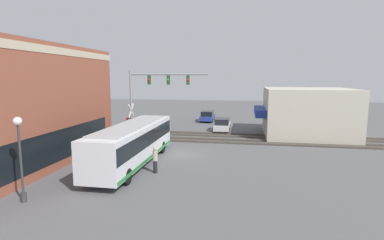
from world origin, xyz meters
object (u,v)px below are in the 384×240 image
at_px(parked_car_white, 222,125).
at_px(pedestrian_near_bus, 155,160).
at_px(pedestrian_at_crossing, 142,135).
at_px(crossing_signal, 131,119).
at_px(parked_car_blue, 207,116).
at_px(streetlamp, 20,152).
at_px(city_bus, 133,142).

height_order(parked_car_white, pedestrian_near_bus, pedestrian_near_bus).
xyz_separation_m(pedestrian_near_bus, pedestrian_at_crossing, (8.66, 4.01, -0.07)).
bearing_deg(crossing_signal, pedestrian_at_crossing, -120.90).
bearing_deg(crossing_signal, parked_car_blue, -21.02).
distance_m(crossing_signal, streetlamp, 15.32).
xyz_separation_m(city_bus, parked_car_blue, (23.00, -2.60, -0.98)).
height_order(crossing_signal, pedestrian_at_crossing, crossing_signal).
xyz_separation_m(parked_car_blue, pedestrian_at_crossing, (-15.96, 4.45, 0.14)).
distance_m(city_bus, pedestrian_at_crossing, 7.33).
xyz_separation_m(crossing_signal, parked_car_blue, (15.14, -5.82, -1.59)).
distance_m(parked_car_white, pedestrian_at_crossing, 11.01).
bearing_deg(pedestrian_at_crossing, crossing_signal, 59.10).
relative_size(streetlamp, parked_car_blue, 1.00).
relative_size(crossing_signal, streetlamp, 0.85).
relative_size(parked_car_blue, pedestrian_at_crossing, 2.67).
bearing_deg(pedestrian_near_bus, parked_car_white, -10.79).
bearing_deg(streetlamp, crossing_signal, 0.24).
xyz_separation_m(parked_car_blue, pedestrian_near_bus, (-24.62, 0.43, 0.21)).
bearing_deg(parked_car_white, parked_car_blue, 20.06).
relative_size(streetlamp, parked_car_white, 1.03).
bearing_deg(parked_car_blue, pedestrian_at_crossing, 164.44).
bearing_deg(crossing_signal, city_bus, -157.74).
distance_m(crossing_signal, parked_car_blue, 16.30).
xyz_separation_m(parked_car_white, parked_car_blue, (7.67, 2.80, 0.00)).
bearing_deg(pedestrian_at_crossing, pedestrian_near_bus, -155.14).
bearing_deg(streetlamp, parked_car_blue, -10.70).
distance_m(city_bus, parked_car_blue, 23.17).
bearing_deg(parked_car_blue, parked_car_white, -159.94).
xyz_separation_m(city_bus, pedestrian_at_crossing, (7.04, 1.85, -0.84)).
height_order(parked_car_blue, pedestrian_near_bus, pedestrian_near_bus).
bearing_deg(crossing_signal, streetlamp, -179.76).
relative_size(parked_car_white, parked_car_blue, 0.97).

